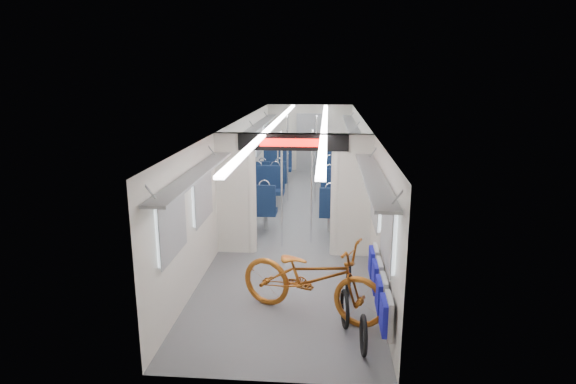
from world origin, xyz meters
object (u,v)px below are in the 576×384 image
object	(u,v)px
flip_bench	(379,286)
stanchion_far_left	(288,159)
stanchion_near_right	(312,188)
bicycle	(311,278)
seat_bay_near_right	(340,197)
seat_bay_near_left	(261,194)
seat_bay_far_right	(337,168)
seat_bay_far_left	(275,170)
bike_hoop_a	(363,337)
stanchion_near_left	(282,191)
bike_hoop_c	(348,283)
stanchion_far_right	(316,160)
bike_hoop_b	(345,311)

from	to	relation	value
flip_bench	stanchion_far_left	bearing A→B (deg)	105.42
flip_bench	stanchion_near_right	size ratio (longest dim) A/B	0.90
bicycle	stanchion_near_right	world-z (taller)	stanchion_near_right
flip_bench	seat_bay_near_right	bearing A→B (deg)	94.95
flip_bench	stanchion_near_right	bearing A→B (deg)	107.78
seat_bay_near_left	seat_bay_near_right	size ratio (longest dim) A/B	1.06
seat_bay_near_left	seat_bay_far_right	xyz separation A→B (m)	(1.87, 3.37, -0.01)
seat_bay_near_right	seat_bay_far_right	size ratio (longest dim) A/B	0.98
seat_bay_near_left	seat_bay_far_left	xyz separation A→B (m)	(0.00, 3.04, -0.04)
bike_hoop_a	seat_bay_near_right	bearing A→B (deg)	91.71
stanchion_near_right	stanchion_near_left	bearing A→B (deg)	-153.47
bike_hoop_a	bike_hoop_c	distance (m)	1.58
stanchion_far_left	stanchion_far_right	bearing A→B (deg)	-7.60
bike_hoop_c	seat_bay_far_left	world-z (taller)	seat_bay_far_left
bike_hoop_c	stanchion_near_left	size ratio (longest dim) A/B	0.22
seat_bay_far_left	seat_bay_far_right	xyz separation A→B (m)	(1.87, 0.33, 0.03)
bike_hoop_c	seat_bay_far_left	distance (m)	7.36
seat_bay_far_left	stanchion_far_left	world-z (taller)	stanchion_far_left
stanchion_far_left	stanchion_far_right	size ratio (longest dim) A/B	1.00
bike_hoop_a	stanchion_far_right	xyz separation A→B (m)	(-0.77, 7.08, 0.92)
bicycle	seat_bay_near_left	xyz separation A→B (m)	(-1.37, 4.69, -0.00)
seat_bay_far_right	seat_bay_near_right	bearing A→B (deg)	-90.00
bike_hoop_c	stanchion_near_left	distance (m)	2.60
seat_bay_far_right	stanchion_far_right	size ratio (longest dim) A/B	0.96
seat_bay_far_left	stanchion_near_right	bearing A→B (deg)	-75.07
seat_bay_far_right	bike_hoop_c	bearing A→B (deg)	-89.64
bike_hoop_c	seat_bay_near_right	bearing A→B (deg)	90.67
seat_bay_near_right	seat_bay_far_right	distance (m)	3.43
seat_bay_far_right	stanchion_far_right	bearing A→B (deg)	-107.44
stanchion_far_right	flip_bench	bearing A→B (deg)	-80.79
stanchion_near_right	seat_bay_far_right	bearing A→B (deg)	83.09
bike_hoop_a	bike_hoop_b	distance (m)	0.67
bike_hoop_a	stanchion_far_left	bearing A→B (deg)	101.97
bike_hoop_b	stanchion_far_right	size ratio (longest dim) A/B	0.23
bike_hoop_c	stanchion_near_left	world-z (taller)	stanchion_near_left
seat_bay_far_left	stanchion_near_right	size ratio (longest dim) A/B	0.87
seat_bay_near_left	stanchion_far_left	world-z (taller)	stanchion_far_left
bike_hoop_a	stanchion_near_left	bearing A→B (deg)	110.11
bicycle	bike_hoop_a	distance (m)	1.21
stanchion_near_right	stanchion_far_left	size ratio (longest dim) A/B	1.00
bike_hoop_b	seat_bay_far_right	bearing A→B (deg)	89.73
bike_hoop_a	stanchion_near_right	bearing A→B (deg)	101.12
seat_bay_near_left	flip_bench	bearing A→B (deg)	-64.93
seat_bay_near_left	seat_bay_far_left	size ratio (longest dim) A/B	1.14
seat_bay_far_left	bike_hoop_a	bearing A→B (deg)	-76.80
bike_hoop_a	seat_bay_near_left	bearing A→B (deg)	109.85
seat_bay_near_left	stanchion_far_right	bearing A→B (deg)	48.66
bicycle	stanchion_near_right	distance (m)	3.07
stanchion_far_right	bike_hoop_b	bearing A→B (deg)	-84.96
flip_bench	seat_bay_far_left	distance (m)	8.26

